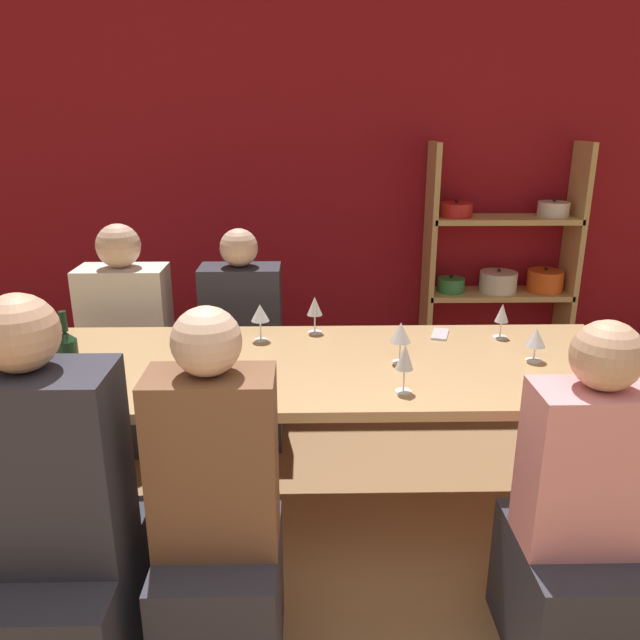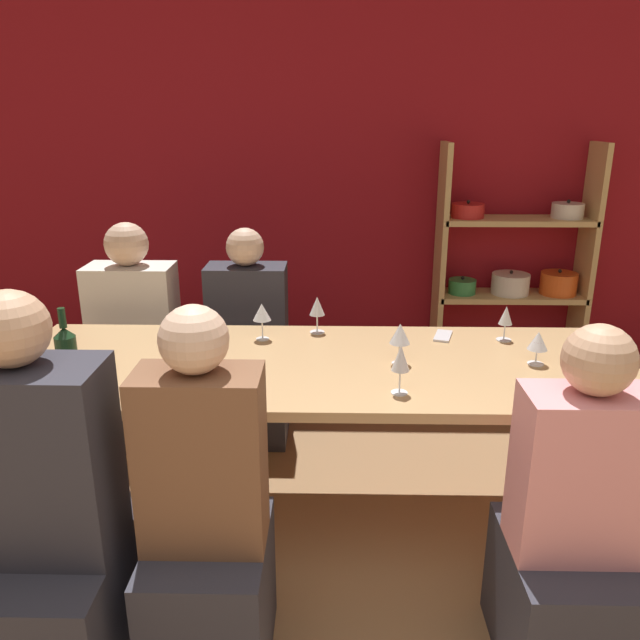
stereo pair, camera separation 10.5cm
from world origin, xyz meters
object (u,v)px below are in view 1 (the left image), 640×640
Objects in this scene: wine_glass_red_a at (536,339)px; person_near_b at (219,547)px; wine_glass_red_b at (315,307)px; wine_glass_empty_a at (405,358)px; person_near_a at (578,543)px; person_near_c at (54,556)px; wine_glass_red_c at (260,314)px; person_far_a at (244,362)px; person_far_b at (130,363)px; wine_glass_white_a at (201,367)px; shelf_unit at (500,283)px; wine_bottle_green at (69,365)px; wine_glass_red_d at (401,334)px; cell_phone at (440,334)px; wine_glass_white_b at (502,315)px; dining_table at (320,380)px.

person_near_b is at bearing -147.22° from wine_glass_red_a.
wine_glass_red_b is 0.74m from wine_glass_empty_a.
person_near_a is 1.61m from person_near_c.
wine_glass_red_c is 1.54m from person_near_a.
person_far_a is (-0.39, 0.44, -0.45)m from wine_glass_red_b.
wine_glass_empty_a is 1.30m from person_near_c.
person_far_b is at bearing 2.78° from person_far_a.
person_far_b reaches higher than person_far_a.
wine_glass_white_a is at bearing 102.55° from person_near_b.
wine_glass_empty_a reaches higher than wine_glass_white_a.
shelf_unit is 1.90m from wine_glass_red_b.
wine_glass_red_b is (-1.29, -1.37, 0.25)m from shelf_unit.
wine_bottle_green reaches higher than wine_glass_empty_a.
wine_glass_red_b reaches higher than wine_glass_red_c.
wine_glass_red_c is at bearing 135.07° from wine_glass_empty_a.
wine_glass_red_d reaches higher than cell_phone.
wine_glass_white_b is 0.58m from wine_glass_red_d.
wine_glass_white_a is 0.85× the size of wine_glass_red_d.
wine_glass_red_b is at bearing 157.68° from person_far_b.
wine_glass_red_b is at bearing 92.97° from dining_table.
wine_glass_white_b reaches higher than wine_glass_red_a.
wine_bottle_green is at bearing -159.14° from dining_table.
person_near_b reaches higher than cell_phone.
person_far_a reaches higher than wine_glass_empty_a.
wine_glass_white_b reaches higher than dining_table.
wine_bottle_green is at bearing -172.98° from wine_glass_white_a.
wine_glass_white_b is at bearing 101.18° from wine_glass_red_a.
person_near_a is (1.06, -1.03, -0.44)m from wine_glass_red_c.
wine_glass_red_c is 1.01m from person_far_b.
wine_glass_red_a is at bearing 26.43° from wine_glass_empty_a.
wine_glass_red_a is 1.18m from wine_glass_red_c.
wine_glass_empty_a is (1.19, 0.04, -0.00)m from wine_bottle_green.
shelf_unit is at bearing 43.57° from wine_glass_red_c.
shelf_unit reaches higher than wine_glass_red_a.
wine_glass_white_a is 0.65m from person_near_b.
wine_glass_red_d is 1.62m from person_far_b.
wine_glass_red_d reaches higher than wine_glass_red_a.
wine_glass_white_b is 0.93× the size of wine_glass_red_d.
wine_glass_red_b is (0.42, 0.65, 0.02)m from wine_glass_white_a.
wine_glass_red_a is 0.98m from wine_glass_red_b.
wine_glass_red_b is at bearing 56.30° from person_near_c.
person_far_a is at bearing 76.01° from person_near_c.
cell_phone is 0.13× the size of person_near_c.
wine_glass_empty_a is 1.76m from person_far_b.
person_near_a is at bearing 127.48° from person_far_a.
wine_glass_red_c is at bearing 63.32° from person_near_c.
wine_bottle_green reaches higher than dining_table.
wine_bottle_green is 1.33m from person_far_a.
wine_glass_white_b is 1.63m from person_near_b.
wine_glass_empty_a is at bearing -95.26° from wine_glass_red_d.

